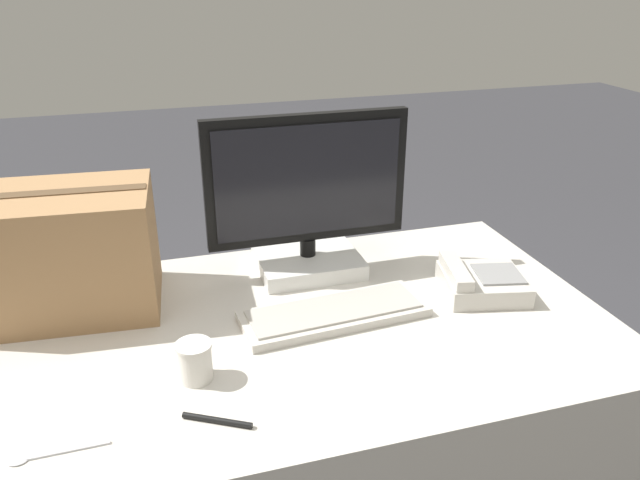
{
  "coord_description": "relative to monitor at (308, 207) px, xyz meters",
  "views": [
    {
      "loc": [
        -0.18,
        -1.26,
        1.54
      ],
      "look_at": [
        0.24,
        0.14,
        0.88
      ],
      "focal_mm": 35.0,
      "sensor_mm": 36.0,
      "label": 1
    }
  ],
  "objects": [
    {
      "name": "pen_marker",
      "position": [
        -0.34,
        -0.58,
        -0.18
      ],
      "size": [
        0.13,
        0.08,
        0.01
      ],
      "rotation": [
        0.0,
        0.0,
        5.77
      ],
      "color": "black",
      "rests_on": "office_desk"
    },
    {
      "name": "office_desk",
      "position": [
        -0.24,
        -0.28,
        -0.56
      ],
      "size": [
        1.8,
        0.9,
        0.73
      ],
      "color": "beige",
      "rests_on": "ground_plane"
    },
    {
      "name": "paper_cup_right",
      "position": [
        -0.36,
        -0.43,
        -0.15
      ],
      "size": [
        0.08,
        0.08,
        0.09
      ],
      "color": "white",
      "rests_on": "office_desk"
    },
    {
      "name": "spoon",
      "position": [
        -0.65,
        -0.58,
        -0.19
      ],
      "size": [
        0.17,
        0.03,
        0.0
      ],
      "rotation": [
        0.0,
        0.0,
        3.16
      ],
      "color": "silver",
      "rests_on": "office_desk"
    },
    {
      "name": "monitor",
      "position": [
        0.0,
        0.0,
        0.0
      ],
      "size": [
        0.56,
        0.24,
        0.45
      ],
      "color": "white",
      "rests_on": "office_desk"
    },
    {
      "name": "desk_phone",
      "position": [
        0.4,
        -0.26,
        -0.16
      ],
      "size": [
        0.24,
        0.24,
        0.08
      ],
      "rotation": [
        0.0,
        0.0,
        -0.22
      ],
      "color": "beige",
      "rests_on": "office_desk"
    },
    {
      "name": "keyboard",
      "position": [
        -0.01,
        -0.28,
        -0.18
      ],
      "size": [
        0.47,
        0.2,
        0.03
      ],
      "rotation": [
        0.0,
        0.0,
        0.08
      ],
      "color": "beige",
      "rests_on": "office_desk"
    },
    {
      "name": "cardboard_box",
      "position": [
        -0.63,
        -0.03,
        -0.04
      ],
      "size": [
        0.46,
        0.33,
        0.31
      ],
      "rotation": [
        0.0,
        0.0,
        -0.08
      ],
      "color": "#9E754C",
      "rests_on": "office_desk"
    }
  ]
}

